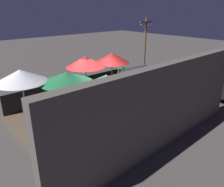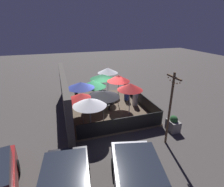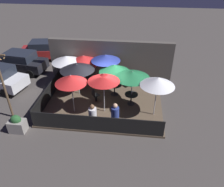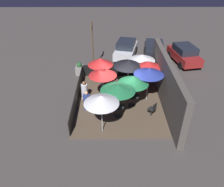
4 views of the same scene
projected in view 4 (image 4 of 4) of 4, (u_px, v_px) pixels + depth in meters
The scene contains 25 objects.
ground_plane at pixel (119, 102), 14.91m from camera, with size 60.00×60.00×0.00m, color #423D3A.
patio_deck at pixel (119, 101), 14.88m from camera, with size 7.05×5.64×0.12m.
building_wall at pixel (166, 83), 14.10m from camera, with size 8.65×0.36×2.99m.
fence_front at pixel (77, 95), 14.57m from camera, with size 6.85×0.05×0.95m.
fence_side_left at pixel (117, 71), 17.49m from camera, with size 0.05×5.44×0.95m.
patio_umbrella_0 at pixel (133, 80), 13.35m from camera, with size 1.95×1.95×2.13m.
patio_umbrella_1 at pixel (118, 88), 12.34m from camera, with size 2.02×2.02×2.23m.
patio_umbrella_2 at pixel (101, 99), 11.14m from camera, with size 1.86×1.86×2.41m.
patio_umbrella_3 at pixel (148, 65), 15.27m from camera, with size 2.24×2.24×2.10m.
patio_umbrella_4 at pixel (149, 72), 13.83m from camera, with size 1.93×1.93×2.32m.
patio_umbrella_5 at pixel (100, 62), 15.00m from camera, with size 1.76×1.76×2.39m.
patio_umbrella_6 at pixel (103, 72), 13.48m from camera, with size 1.76×1.76×2.49m.
patio_umbrella_7 at pixel (129, 63), 15.29m from camera, with size 2.17×2.17×2.11m.
patio_umbrella_8 at pixel (142, 57), 16.12m from camera, with size 1.98×1.98×2.14m.
dining_table_0 at pixel (132, 97), 14.06m from camera, with size 0.93×0.93×0.76m.
dining_table_1 at pixel (118, 108), 13.14m from camera, with size 0.80×0.80×0.72m.
patio_chair_0 at pixel (153, 109), 13.18m from camera, with size 0.57×0.57×0.95m.
patio_chair_1 at pixel (117, 90), 15.04m from camera, with size 0.56×0.56×0.91m.
patron_0 at pixel (87, 101), 13.78m from camera, with size 0.60×0.60×1.31m.
patron_1 at pixel (84, 91), 14.74m from camera, with size 0.45×0.45×1.33m.
planter_box at pixel (80, 69), 18.10m from camera, with size 0.84×0.59×1.02m.
light_post at pixel (93, 44), 17.86m from camera, with size 1.10×0.12×4.07m.
parked_car_0 at pixel (126, 49), 20.72m from camera, with size 4.23×2.57×1.62m.
parked_car_1 at pixel (154, 50), 20.41m from camera, with size 4.07×2.15×1.62m.
parked_car_2 at pixel (184, 54), 19.69m from camera, with size 4.11×2.35×1.62m.
Camera 4 is at (12.16, -0.51, 8.64)m, focal length 35.00 mm.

